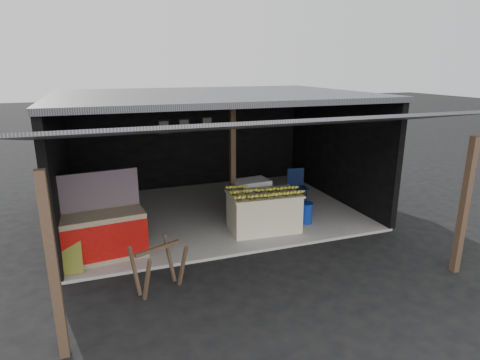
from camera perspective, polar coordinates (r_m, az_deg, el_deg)
name	(u,v)px	position (r m, az deg, el deg)	size (l,w,h in m)	color
ground	(249,254)	(8.15, 1.34, -10.53)	(80.00, 80.00, 0.00)	black
concrete_slab	(214,212)	(10.32, -3.66, -4.52)	(7.00, 5.00, 0.06)	gray
shophouse	(209,130)	(10.09, -4.36, 7.16)	(7.40, 7.29, 3.02)	black
banana_table	(264,211)	(9.01, 3.41, -4.48)	(1.63, 1.07, 0.86)	silver
banana_pile	(264,189)	(8.84, 3.46, -1.34)	(1.45, 0.87, 0.17)	yellow
white_crate	(251,198)	(9.78, 1.64, -2.60)	(0.89, 0.65, 0.93)	white
neighbor_stall	(102,234)	(8.14, -19.02, -7.21)	(1.66, 0.88, 1.64)	#998466
green_signboard	(65,252)	(7.80, -23.68, -9.33)	(0.56, 0.04, 0.84)	black
sawhorse	(159,263)	(6.85, -11.50, -11.53)	(0.93, 0.92, 0.81)	#4D3526
water_barrel	(306,213)	(9.56, 9.31, -4.72)	(0.32, 0.32, 0.46)	navy
plastic_chair	(296,184)	(10.69, 8.03, -0.53)	(0.53, 0.53, 0.97)	#091436
magenta_rug	(274,207)	(10.60, 4.83, -3.78)	(1.50, 1.00, 0.01)	maroon
picture_frames	(185,125)	(12.08, -7.79, 7.69)	(1.62, 0.04, 0.46)	black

